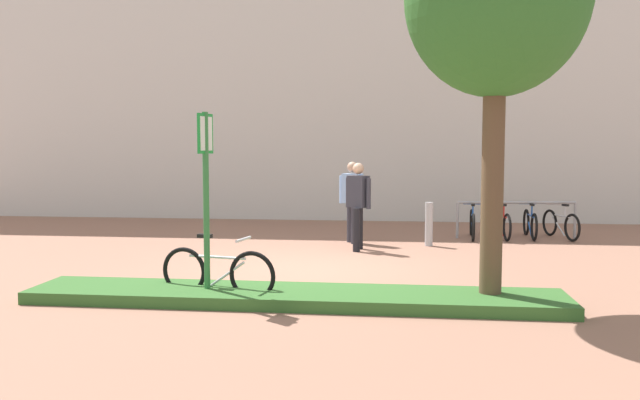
{
  "coord_description": "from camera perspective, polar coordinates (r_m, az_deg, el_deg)",
  "views": [
    {
      "loc": [
        1.47,
        -10.5,
        2.02
      ],
      "look_at": [
        0.05,
        1.37,
        1.05
      ],
      "focal_mm": 36.24,
      "sensor_mm": 36.0,
      "label": 1
    }
  ],
  "objects": [
    {
      "name": "building_facade",
      "position": [
        18.59,
        2.24,
        13.89
      ],
      "size": [
        28.0,
        1.2,
        10.0
      ],
      "primitive_type": "cube",
      "color": "silver",
      "rests_on": "ground"
    },
    {
      "name": "planter_strip",
      "position": [
        8.52,
        -2.35,
        -8.51
      ],
      "size": [
        7.0,
        1.1,
        0.16
      ],
      "primitive_type": "cube",
      "color": "#336028",
      "rests_on": "ground"
    },
    {
      "name": "bollard_steel",
      "position": [
        13.43,
        9.59,
        -2.11
      ],
      "size": [
        0.16,
        0.16,
        0.9
      ],
      "primitive_type": "cylinder",
      "color": "#ADADB2",
      "rests_on": "ground"
    },
    {
      "name": "bike_at_sign",
      "position": [
        8.85,
        -9.02,
        -6.29
      ],
      "size": [
        1.66,
        0.49,
        0.86
      ],
      "color": "black",
      "rests_on": "ground"
    },
    {
      "name": "parking_sign_post",
      "position": [
        8.57,
        -10.05,
        1.91
      ],
      "size": [
        0.11,
        0.36,
        2.48
      ],
      "color": "#2D7238",
      "rests_on": "ground"
    },
    {
      "name": "bike_rack_cluster",
      "position": [
        15.0,
        16.93,
        -1.94
      ],
      "size": [
        2.65,
        1.74,
        0.83
      ],
      "color": "#99999E",
      "rests_on": "ground"
    },
    {
      "name": "ground_plane",
      "position": [
        10.79,
        -1.15,
        -6.13
      ],
      "size": [
        60.0,
        60.0,
        0.0
      ],
      "primitive_type": "plane",
      "color": "#936651"
    },
    {
      "name": "person_casual_tan",
      "position": [
        13.62,
        2.87,
        0.3
      ],
      "size": [
        0.57,
        0.38,
        1.72
      ],
      "color": "#2D2D38",
      "rests_on": "ground"
    },
    {
      "name": "person_suited_navy",
      "position": [
        12.65,
        3.39,
        -0.05
      ],
      "size": [
        0.51,
        0.49,
        1.72
      ],
      "color": "black",
      "rests_on": "ground"
    }
  ]
}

